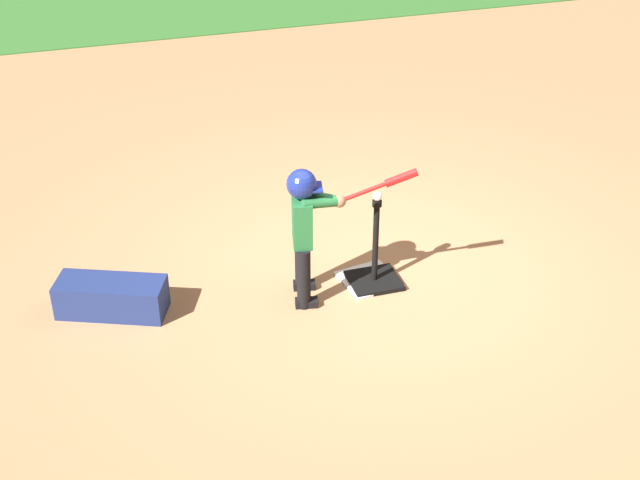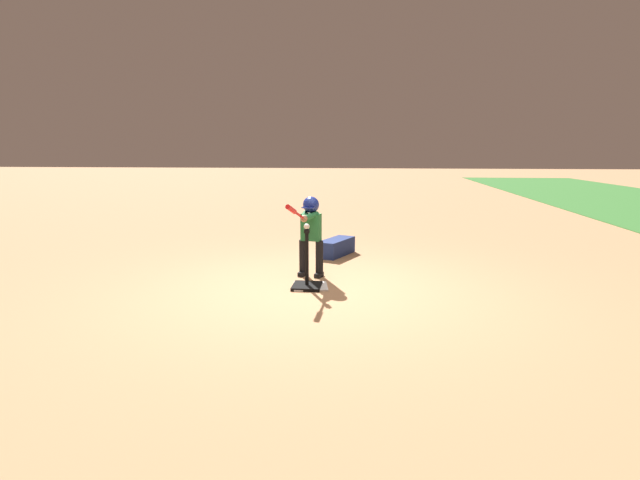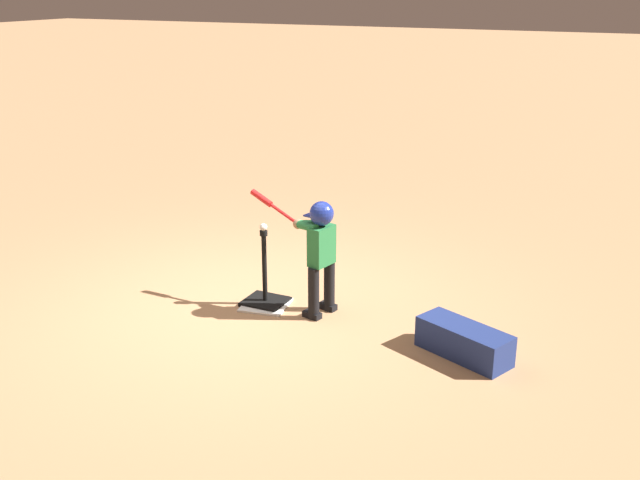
{
  "view_description": "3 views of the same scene",
  "coord_description": "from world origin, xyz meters",
  "px_view_note": "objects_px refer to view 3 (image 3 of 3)",
  "views": [
    {
      "loc": [
        -2.33,
        -5.83,
        4.13
      ],
      "look_at": [
        -0.64,
        -0.3,
        0.59
      ],
      "focal_mm": 50.0,
      "sensor_mm": 36.0,
      "label": 1
    },
    {
      "loc": [
        6.15,
        0.72,
        1.77
      ],
      "look_at": [
        -0.09,
        0.02,
        0.65
      ],
      "focal_mm": 28.0,
      "sensor_mm": 36.0,
      "label": 2
    },
    {
      "loc": [
        -3.62,
        5.82,
        3.08
      ],
      "look_at": [
        -0.64,
        -0.36,
        0.69
      ],
      "focal_mm": 42.0,
      "sensor_mm": 36.0,
      "label": 3
    }
  ],
  "objects_px": {
    "batting_tee": "(265,293)",
    "batter_child": "(319,243)",
    "equipment_bag": "(464,341)",
    "baseball": "(263,227)"
  },
  "relations": [
    {
      "from": "equipment_bag",
      "to": "baseball",
      "type": "bearing_deg",
      "value": 16.45
    },
    {
      "from": "batter_child",
      "to": "equipment_bag",
      "type": "distance_m",
      "value": 1.64
    },
    {
      "from": "batter_child",
      "to": "baseball",
      "type": "xyz_separation_m",
      "value": [
        0.58,
        0.03,
        0.09
      ]
    },
    {
      "from": "baseball",
      "to": "equipment_bag",
      "type": "height_order",
      "value": "baseball"
    },
    {
      "from": "batter_child",
      "to": "equipment_bag",
      "type": "relative_size",
      "value": 1.36
    },
    {
      "from": "batter_child",
      "to": "equipment_bag",
      "type": "height_order",
      "value": "batter_child"
    },
    {
      "from": "batting_tee",
      "to": "baseball",
      "type": "relative_size",
      "value": 10.47
    },
    {
      "from": "batting_tee",
      "to": "equipment_bag",
      "type": "xyz_separation_m",
      "value": [
        -2.1,
        0.22,
        0.02
      ]
    },
    {
      "from": "batting_tee",
      "to": "batter_child",
      "type": "bearing_deg",
      "value": -176.96
    },
    {
      "from": "batting_tee",
      "to": "equipment_bag",
      "type": "bearing_deg",
      "value": 174.02
    }
  ]
}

